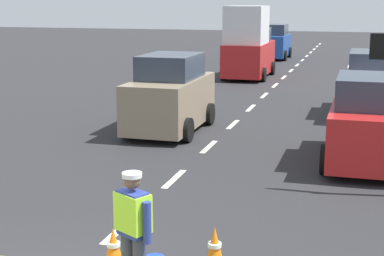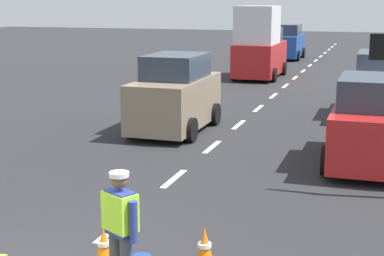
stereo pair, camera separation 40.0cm
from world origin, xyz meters
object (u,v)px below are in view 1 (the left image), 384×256
at_px(traffic_cone_near, 215,248).
at_px(traffic_cone_far, 113,247).
at_px(road_worker, 135,228).
at_px(car_oncoming_third, 274,43).
at_px(delivery_truck, 249,46).
at_px(car_oncoming_lead, 170,96).
at_px(car_parked_curbside, 370,123).
at_px(car_parked_far, 371,86).

xyz_separation_m(traffic_cone_near, traffic_cone_far, (-1.44, -0.33, -0.03)).
height_order(road_worker, car_oncoming_third, car_oncoming_third).
relative_size(traffic_cone_near, delivery_truck, 0.14).
distance_m(road_worker, traffic_cone_far, 1.13).
bearing_deg(road_worker, car_oncoming_third, 95.31).
height_order(road_worker, delivery_truck, delivery_truck).
relative_size(road_worker, car_oncoming_third, 0.43).
distance_m(traffic_cone_far, car_oncoming_third, 32.00).
bearing_deg(car_oncoming_lead, traffic_cone_near, -67.86).
bearing_deg(car_parked_curbside, traffic_cone_near, -108.05).
bearing_deg(traffic_cone_far, road_worker, -47.98).
height_order(road_worker, car_oncoming_lead, car_oncoming_lead).
bearing_deg(road_worker, traffic_cone_far, 132.02).
distance_m(road_worker, car_parked_far, 14.24).
height_order(car_parked_far, car_parked_curbside, car_parked_far).
height_order(traffic_cone_near, car_oncoming_third, car_oncoming_third).
relative_size(road_worker, car_parked_curbside, 0.42).
bearing_deg(car_oncoming_third, car_parked_far, -72.08).
bearing_deg(car_parked_far, car_oncoming_third, 107.92).
height_order(delivery_truck, car_oncoming_lead, delivery_truck).
distance_m(road_worker, car_oncoming_third, 32.73).
relative_size(traffic_cone_near, car_oncoming_lead, 0.17).
distance_m(car_oncoming_lead, car_parked_far, 7.13).
distance_m(car_parked_far, car_parked_curbside, 6.34).
distance_m(road_worker, car_parked_curbside, 8.14).
bearing_deg(car_oncoming_lead, car_parked_curbside, -20.01).
bearing_deg(car_parked_curbside, road_worker, -111.33).
bearing_deg(car_parked_far, traffic_cone_near, -99.60).
height_order(car_oncoming_lead, car_parked_far, car_oncoming_lead).
relative_size(road_worker, delivery_truck, 0.36).
xyz_separation_m(traffic_cone_near, car_parked_far, (2.18, 12.91, 0.68)).
relative_size(road_worker, car_parked_far, 0.39).
xyz_separation_m(road_worker, car_parked_curbside, (2.96, 7.58, 0.05)).
distance_m(delivery_truck, car_oncoming_lead, 12.74).
relative_size(traffic_cone_near, car_oncoming_third, 0.16).
xyz_separation_m(road_worker, car_oncoming_third, (-3.03, 32.59, 0.12)).
xyz_separation_m(car_oncoming_lead, car_parked_curbside, (5.65, -2.06, -0.08)).
distance_m(delivery_truck, car_parked_curbside, 15.88).
xyz_separation_m(traffic_cone_near, car_parked_curbside, (2.14, 6.57, 0.66)).
bearing_deg(car_oncoming_third, car_oncoming_lead, -89.15).
bearing_deg(car_parked_curbside, car_parked_far, 89.61).
distance_m(traffic_cone_far, car_parked_curbside, 7.80).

